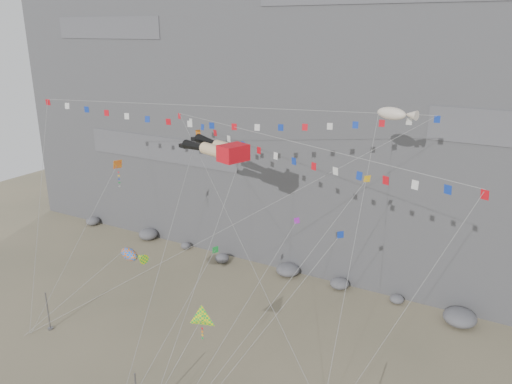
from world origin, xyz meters
The scene contains 16 objects.
ground centered at (0.00, 0.00, 0.00)m, with size 120.00×120.00×0.00m, color gray.
cliff centered at (0.00, 32.00, 25.00)m, with size 80.00×28.00×50.00m, color slate.
talus_boulders centered at (0.00, 17.00, 0.60)m, with size 60.00×3.00×1.20m, color slate, non-canonical shape.
anchor_pole_left centered at (-14.18, -2.99, 1.86)m, with size 0.12×0.12×3.73m, color slate.
legs_kite centered at (-1.54, 6.00, 16.38)m, with size 7.67×16.31×21.11m.
flag_banner_upper centered at (-2.03, 7.60, 19.62)m, with size 33.49×16.29×26.50m.
flag_banner_lower centered at (4.99, 5.44, 17.93)m, with size 29.14×12.91×20.67m.
harlequin_kite centered at (-9.98, 2.81, 14.58)m, with size 5.96×8.06×17.08m.
fish_windsock centered at (-7.95, 1.28, 7.14)m, with size 9.25×7.37×11.96m.
delta_kite centered at (2.90, -3.14, 6.47)m, with size 3.02×5.40×8.42m.
blimp_windsock centered at (11.55, 10.49, 19.67)m, with size 3.77×13.96×23.50m.
small_kite_a centered at (-4.99, 7.73, 16.48)m, with size 3.64×15.35×22.71m.
small_kite_b centered at (6.07, 5.13, 11.33)m, with size 4.08×12.57×17.01m.
small_kite_c centered at (-0.02, 2.91, 8.55)m, with size 1.33×11.85×14.14m.
small_kite_d centered at (11.02, 6.26, 15.16)m, with size 8.79×12.88×21.31m.
small_kite_e centered at (10.93, 1.43, 12.58)m, with size 8.10×7.19×16.26m.
Camera 1 is at (21.23, -27.85, 25.96)m, focal length 35.00 mm.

